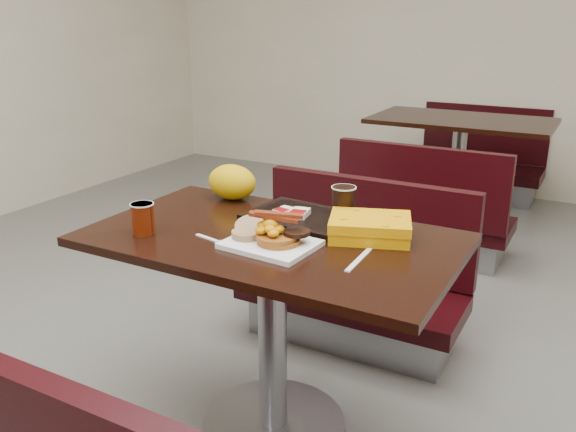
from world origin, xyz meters
The scene contains 25 objects.
floor centered at (0.00, 0.00, 0.00)m, with size 6.00×7.00×0.01m, color slate.
wall_back centered at (0.00, 3.50, 1.40)m, with size 6.00×0.01×2.80m, color beige.
table_near centered at (0.00, 0.00, 0.38)m, with size 1.20×0.70×0.75m, color black, non-canonical shape.
bench_near_n centered at (0.00, 0.70, 0.36)m, with size 1.00×0.46×0.72m, color black, non-canonical shape.
table_far centered at (0.00, 2.60, 0.38)m, with size 1.20×0.70×0.75m, color black, non-canonical shape.
bench_far_s centered at (0.00, 1.90, 0.36)m, with size 1.00×0.46×0.72m, color black, non-canonical shape.
bench_far_n centered at (0.00, 3.30, 0.36)m, with size 1.00×0.46×0.72m, color black, non-canonical shape.
platter centered at (0.05, -0.09, 0.76)m, with size 0.27×0.21×0.02m, color white.
pancake_stack centered at (0.07, -0.08, 0.78)m, with size 0.13×0.13×0.03m, color #A24E1B.
sausage_patty centered at (0.12, -0.06, 0.80)m, with size 0.08×0.08×0.01m, color black.
scrambled_eggs centered at (0.05, -0.09, 0.82)m, with size 0.09×0.08×0.05m, color #E6A804.
bacon_strips centered at (0.05, -0.08, 0.85)m, with size 0.15×0.07×0.01m, color #440406, non-canonical shape.
muffin_bottom centered at (-0.04, -0.09, 0.78)m, with size 0.09×0.09×0.02m, color #A57F57.
muffin_top centered at (-0.05, -0.05, 0.79)m, with size 0.09×0.09×0.02m, color #A57F57.
coffee_cup_near centered at (-0.38, -0.18, 0.80)m, with size 0.07×0.07×0.10m, color maroon.
fork centered at (-0.17, -0.12, 0.75)m, with size 0.14×0.03×0.00m, color white, non-canonical shape.
knife centered at (0.33, -0.06, 0.75)m, with size 0.19×0.02×0.00m, color white.
condiment_syrup centered at (-0.08, 0.06, 0.76)m, with size 0.04×0.03×0.01m, color #A95607.
condiment_ketchup centered at (-0.01, 0.12, 0.76)m, with size 0.05×0.03×0.01m, color #8C0504.
tray centered at (0.02, 0.19, 0.76)m, with size 0.38×0.27×0.02m, color black.
hashbrown_sleeve_left centered at (-0.05, 0.17, 0.78)m, with size 0.05×0.07×0.02m, color silver.
hashbrown_sleeve_right centered at (0.01, 0.17, 0.78)m, with size 0.06×0.08×0.02m, color silver.
coffee_cup_far centered at (0.15, 0.23, 0.82)m, with size 0.08×0.08×0.11m, color black.
clamshell centered at (0.29, 0.13, 0.78)m, with size 0.26×0.19×0.07m, color orange.
paper_bag centered at (-0.34, 0.28, 0.82)m, with size 0.20×0.14×0.14m, color #DF9807.
Camera 1 is at (0.93, -1.59, 1.44)m, focal length 37.55 mm.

